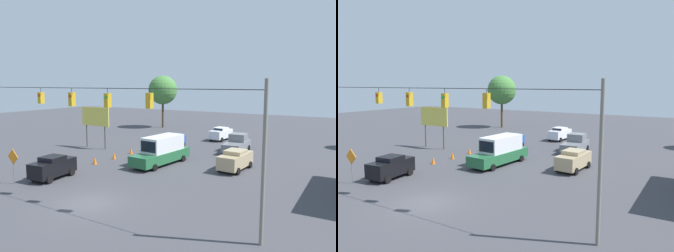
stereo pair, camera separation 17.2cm
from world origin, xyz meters
The scene contains 16 objects.
ground_plane centered at (0.00, 0.00, 0.00)m, with size 140.00×140.00×0.00m, color #3D3D42.
overhead_signal_span centered at (-0.04, -0.28, 5.31)m, with size 23.18×0.38×8.26m.
sedan_tan_oncoming_far centered at (-5.44, -13.38, 0.99)m, with size 2.23×4.61×1.90m.
sedan_black_parked_shoulder centered at (6.88, -2.71, 1.00)m, with size 2.30×4.16×1.92m.
pickup_truck_grey_oncoming_deep centered at (-2.81, -21.27, 0.98)m, with size 2.43×5.36×2.12m.
box_truck_green_withflow_mid centered at (1.63, -11.72, 1.40)m, with size 2.94×7.34×2.83m.
sedan_blue_withflow_far centered at (4.77, -19.09, 0.95)m, with size 2.07×4.36×1.82m.
sedan_white_withflow_deep centered at (1.91, -27.90, 0.95)m, with size 2.25×4.32×1.82m.
traffic_cone_nearest centered at (7.37, -2.67, 0.36)m, with size 0.39×0.39×0.73m, color orange.
traffic_cone_second centered at (7.35, -5.32, 0.36)m, with size 0.39×0.39×0.73m, color orange.
traffic_cone_third centered at (7.33, -8.18, 0.36)m, with size 0.39×0.39×0.73m, color orange.
traffic_cone_fourth centered at (7.14, -10.89, 0.36)m, with size 0.39×0.39×0.73m, color orange.
traffic_cone_fifth centered at (7.20, -13.90, 0.36)m, with size 0.39×0.39×0.73m, color orange.
roadside_billboard centered at (13.03, -14.35, 3.69)m, with size 4.35×0.16×5.12m.
work_zone_sign centered at (8.31, -0.05, 1.99)m, with size 1.27×0.06×2.84m.
tree_horizon_left centered at (16.21, -35.08, 6.81)m, with size 5.22×5.22×9.44m.
Camera 2 is at (-15.71, 15.27, 8.03)m, focal length 35.00 mm.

